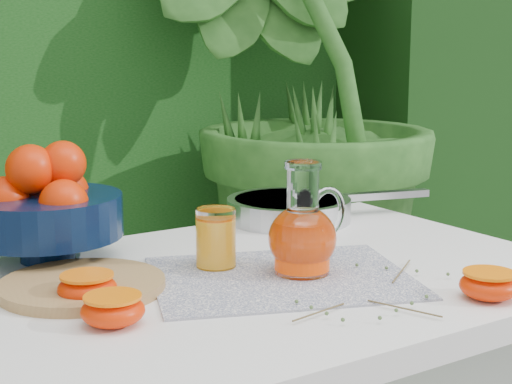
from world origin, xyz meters
TOP-DOWN VIEW (x-y plane):
  - potted_plant_right at (1.01, 1.14)m, footprint 2.62×2.62m
  - white_table at (0.09, -0.10)m, footprint 1.00×0.70m
  - placemat at (0.10, -0.14)m, footprint 0.48×0.43m
  - cutting_board at (-0.19, -0.02)m, footprint 0.31×0.31m
  - fruit_bowl at (-0.18, 0.17)m, footprint 0.30×0.30m
  - juice_pitcher at (0.14, -0.14)m, footprint 0.16×0.13m
  - juice_tumbler at (0.04, -0.03)m, footprint 0.09×0.09m
  - saute_pan at (0.35, 0.19)m, footprint 0.47×0.32m
  - orange_halves at (-0.04, -0.21)m, footprint 0.60×0.41m
  - thyme_sprigs at (0.16, -0.29)m, footprint 0.33×0.25m

SIDE VIEW (x-z plane):
  - white_table at x=0.09m, z-range 0.29..1.04m
  - placemat at x=0.10m, z-range 0.75..0.75m
  - thyme_sprigs at x=0.16m, z-range 0.75..0.76m
  - cutting_board at x=-0.19m, z-range 0.75..0.77m
  - orange_halves at x=-0.04m, z-range 0.75..0.79m
  - saute_pan at x=0.35m, z-range 0.75..0.80m
  - juice_tumbler at x=0.04m, z-range 0.75..0.85m
  - juice_pitcher at x=0.14m, z-range 0.73..0.91m
  - fruit_bowl at x=-0.18m, z-range 0.74..0.94m
  - potted_plant_right at x=1.01m, z-range 0.00..1.87m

